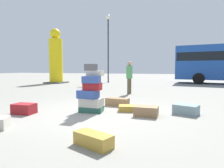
# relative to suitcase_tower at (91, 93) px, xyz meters

# --- Properties ---
(ground_plane) EXTENTS (80.00, 80.00, 0.00)m
(ground_plane) POSITION_rel_suitcase_tower_xyz_m (0.03, -0.16, -0.56)
(ground_plane) COLOR gray
(suitcase_tower) EXTENTS (0.74, 0.63, 1.40)m
(suitcase_tower) POSITION_rel_suitcase_tower_xyz_m (0.00, 0.00, 0.00)
(suitcase_tower) COLOR #26594C
(suitcase_tower) RESTS_ON ground
(suitcase_slate_behind_tower) EXTENTS (0.75, 0.62, 0.27)m
(suitcase_slate_behind_tower) POSITION_rel_suitcase_tower_xyz_m (2.63, 0.58, -0.42)
(suitcase_slate_behind_tower) COLOR gray
(suitcase_slate_behind_tower) RESTS_ON ground
(suitcase_tan_right_side) EXTENTS (0.83, 0.57, 0.17)m
(suitcase_tan_right_side) POSITION_rel_suitcase_tower_xyz_m (1.10, 0.48, -0.47)
(suitcase_tan_right_side) COLOR #B28C33
(suitcase_tan_right_side) RESTS_ON ground
(suitcase_brown_foreground_far) EXTENTS (0.80, 0.40, 0.27)m
(suitcase_brown_foreground_far) POSITION_rel_suitcase_tower_xyz_m (0.45, 1.15, -0.42)
(suitcase_brown_foreground_far) COLOR olive
(suitcase_brown_foreground_far) RESTS_ON ground
(suitcase_tan_foreground_near) EXTENTS (0.74, 0.51, 0.22)m
(suitcase_tan_foreground_near) POSITION_rel_suitcase_tower_xyz_m (1.10, -2.33, -0.45)
(suitcase_tan_foreground_near) COLOR #B28C33
(suitcase_tan_foreground_near) RESTS_ON ground
(suitcase_brown_upright_blue) EXTENTS (0.62, 0.43, 0.26)m
(suitcase_brown_upright_blue) POSITION_rel_suitcase_tower_xyz_m (1.61, 0.02, -0.43)
(suitcase_brown_upright_blue) COLOR olive
(suitcase_brown_upright_blue) RESTS_ON ground
(suitcase_maroon_left_side) EXTENTS (0.61, 0.44, 0.29)m
(suitcase_maroon_left_side) POSITION_rel_suitcase_tower_xyz_m (-1.71, -0.81, -0.41)
(suitcase_maroon_left_side) COLOR maroon
(suitcase_maroon_left_side) RESTS_ON ground
(person_bearded_onlooker) EXTENTS (0.30, 0.34, 1.63)m
(person_bearded_onlooker) POSITION_rel_suitcase_tower_xyz_m (0.11, 4.28, 0.41)
(person_bearded_onlooker) COLOR brown
(person_bearded_onlooker) RESTS_ON ground
(yellow_dummy_statue) EXTENTS (1.59, 1.59, 4.66)m
(yellow_dummy_statue) POSITION_rel_suitcase_tower_xyz_m (-7.65, 9.45, 1.53)
(yellow_dummy_statue) COLOR yellow
(yellow_dummy_statue) RESTS_ON ground
(lamp_post) EXTENTS (0.36, 0.36, 5.93)m
(lamp_post) POSITION_rel_suitcase_tower_xyz_m (-3.55, 11.40, 3.33)
(lamp_post) COLOR #333338
(lamp_post) RESTS_ON ground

